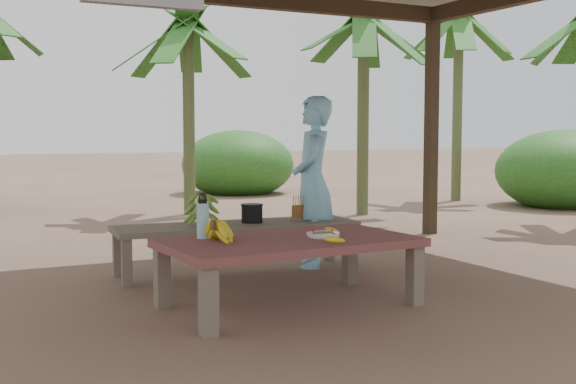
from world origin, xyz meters
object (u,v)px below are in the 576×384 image
plate (323,235)px  work_table (289,247)px  bench (237,229)px  cooking_pot (252,214)px  ripe_banana_bunch (213,230)px  water_flask (203,219)px  woman (313,182)px

plate → work_table: bearing=169.8°
bench → cooking_pot: cooking_pot is taller
ripe_banana_bunch → bench: bearing=60.7°
bench → plate: bearing=-81.5°
work_table → water_flask: water_flask is taller
water_flask → woman: woman is taller
ripe_banana_bunch → cooking_pot: 1.50m
woman → water_flask: bearing=-28.4°
water_flask → ripe_banana_bunch: bearing=-88.3°
work_table → cooking_pot: cooking_pot is taller
work_table → plate: size_ratio=7.51×
work_table → ripe_banana_bunch: ripe_banana_bunch is taller
ripe_banana_bunch → water_flask: (-0.01, 0.20, 0.06)m
work_table → water_flask: 0.66m
work_table → bench: work_table is taller
bench → plate: size_ratio=9.09×
plate → water_flask: 0.89m
bench → woman: 0.86m
work_table → plate: 0.27m
work_table → woman: (0.91, 1.31, 0.37)m
water_flask → woman: 1.79m
bench → ripe_banana_bunch: (-0.70, -1.25, 0.19)m
woman → bench: bearing=-65.8°
ripe_banana_bunch → plate: size_ratio=1.11×
water_flask → bench: bearing=56.1°
bench → woman: (0.76, -0.03, 0.41)m
bench → woman: size_ratio=1.39×
bench → cooking_pot: size_ratio=11.71×
work_table → woman: woman is taller
cooking_pot → bench: bearing=177.2°
work_table → water_flask: (-0.56, 0.30, 0.20)m
work_table → cooking_pot: size_ratio=9.67×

